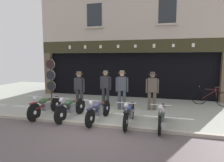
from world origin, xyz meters
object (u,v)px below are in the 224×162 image
(motorcycle_left, at_px, (46,106))
(motorcycle_center_left, at_px, (71,108))
(motorcycle_right, at_px, (161,115))
(leaning_bicycle, at_px, (211,98))
(salesman_right, at_px, (122,88))
(motorcycle_center, at_px, (99,110))
(assistant_far_right, at_px, (152,89))
(shopkeeper_center, at_px, (106,87))
(salesman_left, at_px, (79,87))
(tyre_sign_pole, at_px, (51,75))
(advert_board_near, at_px, (155,68))
(motorcycle_center_right, at_px, (129,113))
(advert_board_far, at_px, (175,69))

(motorcycle_left, relative_size, motorcycle_center_left, 1.02)
(motorcycle_right, xyz_separation_m, leaning_bicycle, (2.30, 3.75, -0.04))
(motorcycle_left, bearing_deg, salesman_right, -142.61)
(motorcycle_center, bearing_deg, motorcycle_center_left, 3.97)
(motorcycle_center, relative_size, assistant_far_right, 1.20)
(motorcycle_right, relative_size, leaning_bicycle, 1.15)
(motorcycle_center_left, xyz_separation_m, shopkeeper_center, (0.70, 2.21, 0.51))
(shopkeeper_center, bearing_deg, salesman_left, 22.74)
(motorcycle_center, height_order, tyre_sign_pole, tyre_sign_pole)
(advert_board_near, bearing_deg, tyre_sign_pole, -164.20)
(shopkeeper_center, xyz_separation_m, salesman_right, (0.88, -0.41, 0.03))
(motorcycle_right, bearing_deg, leaning_bicycle, -118.65)
(motorcycle_center_right, xyz_separation_m, assistant_far_right, (0.64, 2.13, 0.52))
(motorcycle_center_left, distance_m, salesman_right, 2.46)
(advert_board_far, bearing_deg, motorcycle_center_left, -129.68)
(leaning_bicycle, bearing_deg, motorcycle_center_left, 135.48)
(motorcycle_center, bearing_deg, salesman_right, -98.89)
(motorcycle_center_right, height_order, leaning_bicycle, leaning_bicycle)
(assistant_far_right, bearing_deg, tyre_sign_pole, -20.34)
(motorcycle_center, xyz_separation_m, motorcycle_right, (2.20, -0.03, 0.00))
(motorcycle_center, bearing_deg, tyre_sign_pole, -33.51)
(motorcycle_center_right, xyz_separation_m, leaning_bicycle, (3.38, 3.76, -0.04))
(motorcycle_center_left, height_order, advert_board_near, advert_board_near)
(motorcycle_right, xyz_separation_m, salesman_left, (-3.81, 1.90, 0.51))
(assistant_far_right, bearing_deg, motorcycle_center_left, 26.19)
(advert_board_near, bearing_deg, motorcycle_right, -84.30)
(advert_board_near, bearing_deg, salesman_left, -138.54)
(assistant_far_right, bearing_deg, salesman_left, -5.67)
(salesman_left, distance_m, advert_board_far, 5.39)
(motorcycle_center_right, distance_m, advert_board_near, 5.06)
(assistant_far_right, bearing_deg, motorcycle_center, 40.38)
(motorcycle_center_left, bearing_deg, leaning_bicycle, -140.45)
(advert_board_near, relative_size, leaning_bicycle, 0.53)
(salesman_left, bearing_deg, motorcycle_left, 77.48)
(motorcycle_left, bearing_deg, advert_board_near, -126.01)
(salesman_left, relative_size, assistant_far_right, 0.99)
(advert_board_near, height_order, advert_board_far, advert_board_near)
(motorcycle_center_right, bearing_deg, leaning_bicycle, -132.54)
(shopkeeper_center, distance_m, tyre_sign_pole, 3.70)
(assistant_far_right, bearing_deg, advert_board_far, -121.17)
(motorcycle_center, xyz_separation_m, leaning_bicycle, (4.51, 3.72, -0.04))
(motorcycle_center_right, xyz_separation_m, shopkeeper_center, (-1.54, 2.28, 0.52))
(motorcycle_left, distance_m, shopkeeper_center, 2.89)
(salesman_left, distance_m, leaning_bicycle, 6.41)
(salesman_right, distance_m, advert_board_far, 3.88)
(motorcycle_right, distance_m, advert_board_far, 5.03)
(motorcycle_right, bearing_deg, motorcycle_left, 2.14)
(motorcycle_right, bearing_deg, salesman_left, -23.59)
(advert_board_near, bearing_deg, shopkeeper_center, -129.73)
(leaning_bicycle, bearing_deg, advert_board_near, 80.88)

